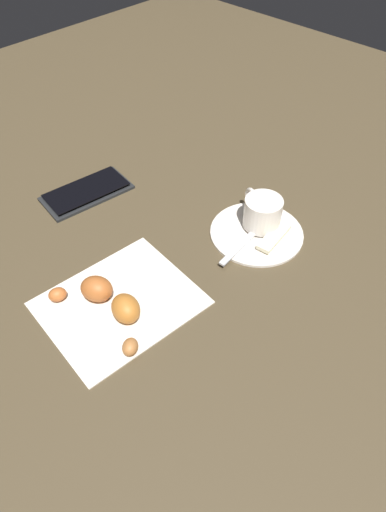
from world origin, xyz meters
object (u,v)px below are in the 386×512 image
at_px(saucer, 257,232).
at_px(sugar_packet, 274,237).
at_px(napkin, 120,303).
at_px(croissant, 108,301).
at_px(cell_phone, 87,192).
at_px(espresso_cup, 262,212).
at_px(teaspoon, 252,234).

relative_size(saucer, sugar_packet, 2.09).
bearing_deg(saucer, napkin, 168.60).
relative_size(sugar_packet, croissant, 0.43).
height_order(sugar_packet, napkin, sugar_packet).
bearing_deg(croissant, cell_phone, 59.69).
distance_m(espresso_cup, napkin, 0.26).
height_order(saucer, teaspoon, teaspoon).
bearing_deg(teaspoon, espresso_cup, 13.22).
relative_size(teaspoon, sugar_packet, 1.72).
height_order(teaspoon, napkin, teaspoon).
bearing_deg(sugar_packet, saucer, 87.49).
bearing_deg(sugar_packet, croissant, 155.44).
relative_size(espresso_cup, cell_phone, 0.51).
bearing_deg(napkin, saucer, -11.40).
height_order(sugar_packet, cell_phone, sugar_packet).
xyz_separation_m(napkin, cell_phone, (0.11, 0.22, 0.00)).
relative_size(sugar_packet, napkin, 0.35).
xyz_separation_m(saucer, espresso_cup, (0.02, 0.01, 0.03)).
xyz_separation_m(sugar_packet, croissant, (-0.26, 0.08, 0.01)).
relative_size(espresso_cup, napkin, 0.40).
bearing_deg(croissant, espresso_cup, -8.82).
bearing_deg(espresso_cup, napkin, 170.47).
distance_m(espresso_cup, croissant, 0.27).
bearing_deg(espresso_cup, croissant, 171.18).
relative_size(saucer, teaspoon, 1.21).
height_order(croissant, cell_phone, croissant).
bearing_deg(teaspoon, cell_phone, 111.50).
height_order(saucer, sugar_packet, sugar_packet).
height_order(saucer, napkin, saucer).
distance_m(teaspoon, sugar_packet, 0.03).
xyz_separation_m(saucer, cell_phone, (-0.12, 0.27, 0.00)).
bearing_deg(croissant, saucer, -10.52).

